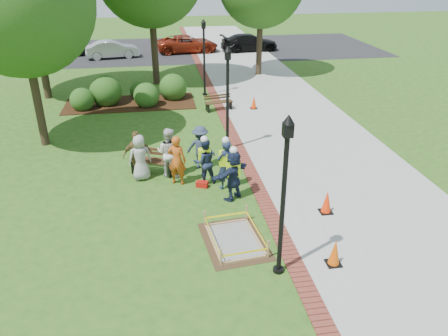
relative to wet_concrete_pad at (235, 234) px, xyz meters
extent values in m
plane|color=#285116|center=(-0.37, 1.54, -0.23)|extent=(100.00, 100.00, 0.00)
cube|color=#9E9E99|center=(4.63, 11.54, -0.22)|extent=(6.00, 60.00, 0.02)
cube|color=maroon|center=(1.38, 11.54, -0.22)|extent=(0.50, 60.00, 0.03)
cube|color=#381E0F|center=(-3.37, 13.54, -0.21)|extent=(7.00, 3.00, 0.05)
cube|color=black|center=(-0.37, 28.54, -0.23)|extent=(36.00, 12.00, 0.01)
cube|color=#47331E|center=(0.00, 0.00, -0.23)|extent=(1.93, 2.46, 0.01)
cube|color=gray|center=(0.00, 0.00, -0.21)|extent=(1.38, 1.92, 0.04)
cube|color=tan|center=(0.00, 0.00, -0.19)|extent=(1.51, 2.05, 0.08)
cube|color=tan|center=(0.00, 0.00, 0.04)|extent=(1.55, 2.08, 0.55)
cube|color=yellow|center=(0.00, 0.00, 0.07)|extent=(1.49, 2.03, 0.06)
cube|color=#512F1B|center=(-2.22, 4.76, 0.28)|extent=(1.74, 1.11, 0.04)
cube|color=#512F1B|center=(-2.12, 5.00, 0.54)|extent=(1.56, 0.70, 0.27)
cube|color=black|center=(-2.22, 4.76, 0.01)|extent=(1.62, 1.11, 0.49)
cube|color=#4E321A|center=(1.28, 11.66, 0.21)|extent=(1.51, 0.72, 0.04)
cube|color=#4E321A|center=(1.23, 11.89, 0.44)|extent=(1.43, 0.34, 0.23)
cube|color=black|center=(1.28, 11.66, -0.02)|extent=(1.39, 0.75, 0.43)
cube|color=black|center=(2.38, -1.42, -0.21)|extent=(0.39, 0.39, 0.05)
cone|color=#DE5107|center=(2.38, -1.42, 0.17)|extent=(0.31, 0.31, 0.71)
cube|color=black|center=(3.12, 1.07, -0.21)|extent=(0.40, 0.40, 0.05)
cone|color=#FE3108|center=(3.12, 1.07, 0.18)|extent=(0.31, 0.31, 0.73)
cube|color=black|center=(3.14, 11.60, -0.21)|extent=(0.35, 0.35, 0.05)
cone|color=#FF3D08|center=(3.14, 11.60, 0.14)|extent=(0.28, 0.28, 0.65)
cube|color=#A9130D|center=(-0.55, 3.39, -0.13)|extent=(0.47, 0.37, 0.20)
cylinder|color=black|center=(0.88, -1.46, 1.67)|extent=(0.12, 0.12, 3.80)
cube|color=black|center=(0.88, -1.46, 3.67)|extent=(0.22, 0.22, 0.32)
cone|color=black|center=(0.88, -1.46, 3.92)|extent=(0.28, 0.28, 0.22)
cylinder|color=black|center=(0.88, -1.46, -0.18)|extent=(0.28, 0.28, 0.10)
cylinder|color=black|center=(0.88, 6.54, 1.67)|extent=(0.12, 0.12, 3.80)
cube|color=black|center=(0.88, 6.54, 3.67)|extent=(0.22, 0.22, 0.32)
cone|color=black|center=(0.88, 6.54, 3.92)|extent=(0.28, 0.28, 0.22)
cylinder|color=black|center=(0.88, 6.54, -0.18)|extent=(0.28, 0.28, 0.10)
cylinder|color=black|center=(0.88, 14.54, 1.67)|extent=(0.12, 0.12, 3.80)
cube|color=black|center=(0.88, 14.54, 3.67)|extent=(0.22, 0.22, 0.32)
cone|color=black|center=(0.88, 14.54, 3.92)|extent=(0.28, 0.28, 0.22)
cylinder|color=black|center=(0.88, 14.54, -0.18)|extent=(0.28, 0.28, 0.10)
cylinder|color=#3D2D1E|center=(-6.78, 8.29, 2.16)|extent=(0.34, 0.34, 4.79)
sphere|color=#1C4A15|center=(-6.78, 8.29, 5.58)|extent=(5.70, 5.70, 5.70)
cylinder|color=#3D2D1E|center=(-1.85, 17.55, 2.47)|extent=(0.41, 0.41, 5.41)
cylinder|color=#3D2D1E|center=(5.08, 18.85, 2.14)|extent=(0.38, 0.38, 4.76)
cylinder|color=#3D2D1E|center=(-8.03, 15.41, 2.80)|extent=(0.41, 0.41, 6.07)
sphere|color=#1C4A15|center=(-5.78, 12.86, -0.23)|extent=(1.26, 1.26, 1.26)
sphere|color=#1C4A15|center=(-4.62, 13.60, -0.23)|extent=(1.72, 1.72, 1.72)
sphere|color=#1C4A15|center=(-2.45, 12.95, -0.23)|extent=(1.38, 1.38, 1.38)
sphere|color=#1C4A15|center=(-0.98, 14.05, -0.23)|extent=(1.54, 1.54, 1.54)
sphere|color=#1C4A15|center=(-2.89, 14.60, -0.23)|extent=(1.01, 1.01, 1.01)
imported|color=#9B9B9B|center=(-2.65, 4.35, 0.62)|extent=(0.61, 0.47, 1.70)
imported|color=#B84C15|center=(-1.37, 3.79, 0.67)|extent=(0.68, 0.57, 1.81)
imported|color=silver|center=(-1.63, 4.48, 0.69)|extent=(0.69, 0.58, 1.84)
imported|color=brown|center=(-2.73, 4.48, 0.67)|extent=(0.62, 0.45, 1.80)
imported|color=#2B374C|center=(-0.42, 4.92, 0.61)|extent=(0.63, 0.53, 1.69)
imported|color=#191D41|center=(0.39, 2.44, 0.63)|extent=(0.66, 0.62, 1.73)
cube|color=#B5E813|center=(0.39, 2.44, 0.88)|extent=(0.42, 0.26, 0.52)
sphere|color=white|center=(0.39, 2.44, 1.52)|extent=(0.25, 0.25, 0.25)
imported|color=#1A1A44|center=(0.26, 3.21, 0.65)|extent=(0.67, 0.57, 1.76)
cube|color=#B5E813|center=(0.26, 3.21, 0.90)|extent=(0.42, 0.26, 0.52)
sphere|color=white|center=(0.26, 3.21, 1.56)|extent=(0.25, 0.25, 0.25)
imported|color=#1A1B45|center=(-0.41, 3.68, 0.59)|extent=(0.57, 0.40, 1.65)
cube|color=#B5E813|center=(-0.41, 3.68, 0.83)|extent=(0.42, 0.26, 0.52)
sphere|color=white|center=(-0.41, 3.68, 1.44)|extent=(0.25, 0.25, 0.25)
imported|color=#242427|center=(-9.25, 27.49, -0.23)|extent=(2.04, 4.62, 1.50)
imported|color=#ACADB2|center=(-5.12, 25.81, -0.23)|extent=(2.64, 4.76, 1.47)
imported|color=maroon|center=(0.91, 27.17, -0.23)|extent=(2.36, 4.83, 1.53)
imported|color=black|center=(6.16, 26.94, -0.23)|extent=(2.42, 4.84, 1.53)
camera|label=1|loc=(-1.91, -10.08, 7.10)|focal=35.00mm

